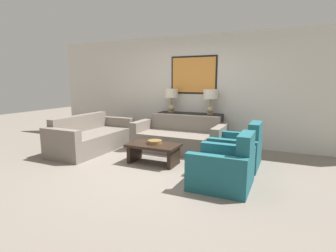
{
  "coord_description": "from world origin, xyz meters",
  "views": [
    {
      "loc": [
        2.18,
        -3.95,
        1.56
      ],
      "look_at": [
        -0.03,
        0.82,
        0.65
      ],
      "focal_mm": 28.0,
      "sensor_mm": 36.0,
      "label": 1
    }
  ],
  "objects": [
    {
      "name": "ground_plane",
      "position": [
        0.0,
        0.0,
        0.0
      ],
      "size": [
        20.0,
        20.0,
        0.0
      ],
      "primitive_type": "plane",
      "color": "slate"
    },
    {
      "name": "couch_by_side",
      "position": [
        -1.85,
        0.6,
        0.28
      ],
      "size": [
        0.91,
        2.02,
        0.78
      ],
      "color": "slate",
      "rests_on": "ground_plane"
    },
    {
      "name": "couch_by_back_wall",
      "position": [
        0.0,
        1.37,
        0.28
      ],
      "size": [
        2.02,
        0.91,
        0.78
      ],
      "color": "slate",
      "rests_on": "ground_plane"
    },
    {
      "name": "coffee_table",
      "position": [
        -0.1,
        0.31,
        0.27
      ],
      "size": [
        0.98,
        0.56,
        0.38
      ],
      "color": "black",
      "rests_on": "ground_plane"
    },
    {
      "name": "decorative_bowl",
      "position": [
        -0.09,
        0.35,
        0.41
      ],
      "size": [
        0.27,
        0.27,
        0.07
      ],
      "color": "olive",
      "rests_on": "coffee_table"
    },
    {
      "name": "table_lamp_left",
      "position": [
        -0.5,
        2.03,
        1.2
      ],
      "size": [
        0.34,
        0.34,
        0.58
      ],
      "color": "tan",
      "rests_on": "console_table"
    },
    {
      "name": "back_wall",
      "position": [
        0.0,
        2.3,
        1.33
      ],
      "size": [
        8.15,
        0.12,
        2.65
      ],
      "color": "beige",
      "rests_on": "ground_plane"
    },
    {
      "name": "armchair_near_back_wall",
      "position": [
        1.38,
        0.84,
        0.28
      ],
      "size": [
        0.85,
        0.86,
        0.83
      ],
      "color": "#1E5B66",
      "rests_on": "ground_plane"
    },
    {
      "name": "console_table",
      "position": [
        0.0,
        2.03,
        0.39
      ],
      "size": [
        1.57,
        0.38,
        0.78
      ],
      "color": "black",
      "rests_on": "ground_plane"
    },
    {
      "name": "armchair_near_camera",
      "position": [
        1.38,
        -0.23,
        0.28
      ],
      "size": [
        0.85,
        0.86,
        0.83
      ],
      "color": "#1E5B66",
      "rests_on": "ground_plane"
    },
    {
      "name": "table_lamp_right",
      "position": [
        0.5,
        2.03,
        1.2
      ],
      "size": [
        0.34,
        0.34,
        0.58
      ],
      "color": "tan",
      "rests_on": "console_table"
    }
  ]
}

